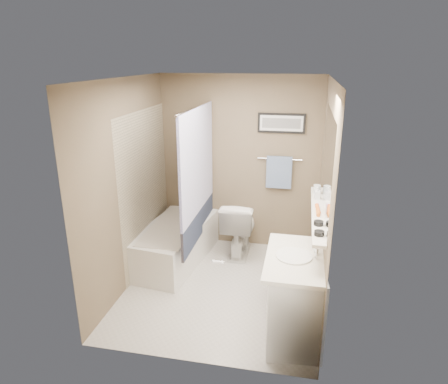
% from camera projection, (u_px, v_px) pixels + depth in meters
% --- Properties ---
extents(ground, '(2.50, 2.50, 0.00)m').
position_uv_depth(ground, '(222.00, 287.00, 4.76)').
color(ground, beige).
rests_on(ground, ground).
extents(ceiling, '(2.20, 2.50, 0.04)m').
position_uv_depth(ceiling, '(221.00, 80.00, 3.99)').
color(ceiling, white).
rests_on(ceiling, wall_back).
extents(wall_back, '(2.20, 0.04, 2.40)m').
position_uv_depth(wall_back, '(239.00, 164.00, 5.51)').
color(wall_back, brown).
rests_on(wall_back, ground).
extents(wall_front, '(2.20, 0.04, 2.40)m').
position_uv_depth(wall_front, '(190.00, 240.00, 3.23)').
color(wall_front, brown).
rests_on(wall_front, ground).
extents(wall_left, '(0.04, 2.50, 2.40)m').
position_uv_depth(wall_left, '(129.00, 186.00, 4.57)').
color(wall_left, brown).
rests_on(wall_left, ground).
extents(wall_right, '(0.04, 2.50, 2.40)m').
position_uv_depth(wall_right, '(322.00, 199.00, 4.17)').
color(wall_right, brown).
rests_on(wall_right, ground).
extents(tile_surround, '(0.02, 1.55, 2.00)m').
position_uv_depth(tile_surround, '(146.00, 189.00, 5.10)').
color(tile_surround, tan).
rests_on(tile_surround, wall_left).
extents(curtain_rod, '(0.02, 1.55, 0.02)m').
position_uv_depth(curtain_rod, '(196.00, 107.00, 4.63)').
color(curtain_rod, silver).
rests_on(curtain_rod, wall_left).
extents(curtain_upper, '(0.03, 1.45, 1.28)m').
position_uv_depth(curtain_upper, '(197.00, 161.00, 4.84)').
color(curtain_upper, white).
rests_on(curtain_upper, curtain_rod).
extents(curtain_lower, '(0.03, 1.45, 0.36)m').
position_uv_depth(curtain_lower, '(199.00, 223.00, 5.11)').
color(curtain_lower, '#262F47').
rests_on(curtain_lower, curtain_rod).
extents(mirror, '(0.02, 1.60, 1.00)m').
position_uv_depth(mirror, '(327.00, 163.00, 3.89)').
color(mirror, silver).
rests_on(mirror, wall_right).
extents(shelf, '(0.12, 1.60, 0.03)m').
position_uv_depth(shelf, '(317.00, 212.00, 4.07)').
color(shelf, silver).
rests_on(shelf, wall_right).
extents(towel_bar, '(0.60, 0.02, 0.02)m').
position_uv_depth(towel_bar, '(280.00, 159.00, 5.36)').
color(towel_bar, silver).
rests_on(towel_bar, wall_back).
extents(towel, '(0.34, 0.05, 0.44)m').
position_uv_depth(towel, '(279.00, 172.00, 5.40)').
color(towel, '#8FAAD0').
rests_on(towel, towel_bar).
extents(art_frame, '(0.62, 0.02, 0.26)m').
position_uv_depth(art_frame, '(281.00, 123.00, 5.22)').
color(art_frame, black).
rests_on(art_frame, wall_back).
extents(art_mat, '(0.56, 0.00, 0.20)m').
position_uv_depth(art_mat, '(281.00, 123.00, 5.21)').
color(art_mat, white).
rests_on(art_mat, art_frame).
extents(art_image, '(0.50, 0.00, 0.13)m').
position_uv_depth(art_image, '(281.00, 123.00, 5.21)').
color(art_image, '#595959').
rests_on(art_image, art_mat).
extents(door, '(0.80, 0.02, 2.00)m').
position_uv_depth(door, '(257.00, 269.00, 3.18)').
color(door, silver).
rests_on(door, wall_front).
extents(door_handle, '(0.10, 0.02, 0.02)m').
position_uv_depth(door_handle, '(218.00, 262.00, 3.29)').
color(door_handle, silver).
rests_on(door_handle, door).
extents(bathtub, '(0.89, 1.58, 0.50)m').
position_uv_depth(bathtub, '(175.00, 243.00, 5.32)').
color(bathtub, white).
rests_on(bathtub, ground).
extents(tub_rim, '(0.56, 1.36, 0.02)m').
position_uv_depth(tub_rim, '(174.00, 226.00, 5.23)').
color(tub_rim, beige).
rests_on(tub_rim, bathtub).
extents(toilet, '(0.44, 0.77, 0.78)m').
position_uv_depth(toilet, '(239.00, 227.00, 5.47)').
color(toilet, white).
rests_on(toilet, ground).
extents(vanity, '(0.58, 0.94, 0.80)m').
position_uv_depth(vanity, '(294.00, 298.00, 3.85)').
color(vanity, white).
rests_on(vanity, ground).
extents(countertop, '(0.54, 0.96, 0.04)m').
position_uv_depth(countertop, '(295.00, 259.00, 3.72)').
color(countertop, silver).
rests_on(countertop, vanity).
extents(sink_basin, '(0.34, 0.34, 0.01)m').
position_uv_depth(sink_basin, '(294.00, 256.00, 3.71)').
color(sink_basin, white).
rests_on(sink_basin, countertop).
extents(faucet_spout, '(0.02, 0.02, 0.10)m').
position_uv_depth(faucet_spout, '(316.00, 254.00, 3.66)').
color(faucet_spout, silver).
rests_on(faucet_spout, countertop).
extents(faucet_knob, '(0.05, 0.05, 0.05)m').
position_uv_depth(faucet_knob, '(316.00, 251.00, 3.76)').
color(faucet_knob, white).
rests_on(faucet_knob, countertop).
extents(candle_bowl_near, '(0.09, 0.09, 0.04)m').
position_uv_depth(candle_bowl_near, '(319.00, 233.00, 3.51)').
color(candle_bowl_near, black).
rests_on(candle_bowl_near, shelf).
extents(candle_bowl_far, '(0.09, 0.09, 0.04)m').
position_uv_depth(candle_bowl_far, '(319.00, 223.00, 3.72)').
color(candle_bowl_far, black).
rests_on(candle_bowl_far, shelf).
extents(hair_brush_front, '(0.04, 0.22, 0.04)m').
position_uv_depth(hair_brush_front, '(318.00, 211.00, 4.00)').
color(hair_brush_front, '#C7601C').
rests_on(hair_brush_front, shelf).
extents(hair_brush_back, '(0.06, 0.22, 0.04)m').
position_uv_depth(hair_brush_back, '(318.00, 209.00, 4.07)').
color(hair_brush_back, '#D85B1E').
rests_on(hair_brush_back, shelf).
extents(pink_comb, '(0.04, 0.16, 0.01)m').
position_uv_depth(pink_comb, '(317.00, 206.00, 4.19)').
color(pink_comb, pink).
rests_on(pink_comb, shelf).
extents(glass_jar, '(0.08, 0.08, 0.10)m').
position_uv_depth(glass_jar, '(317.00, 189.00, 4.57)').
color(glass_jar, silver).
rests_on(glass_jar, shelf).
extents(soap_bottle, '(0.07, 0.07, 0.14)m').
position_uv_depth(soap_bottle, '(317.00, 193.00, 4.39)').
color(soap_bottle, '#999999').
rests_on(soap_bottle, shelf).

